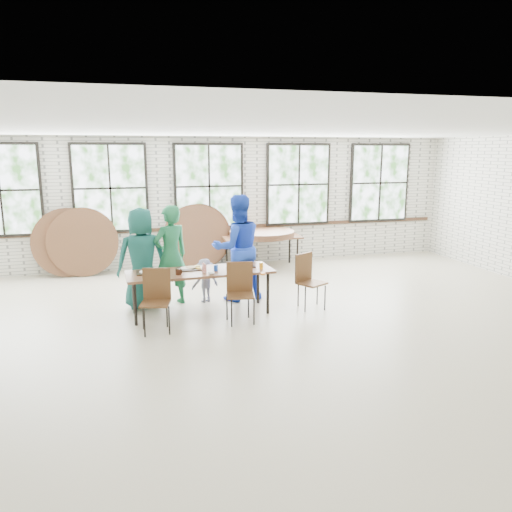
# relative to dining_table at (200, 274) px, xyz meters

# --- Properties ---
(room) EXTENTS (12.00, 12.00, 12.00)m
(room) POSITION_rel_dining_table_xyz_m (0.81, 3.52, 1.14)
(room) COLOR #BFB497
(room) RESTS_ON ground
(dining_table) EXTENTS (2.43, 0.88, 0.74)m
(dining_table) POSITION_rel_dining_table_xyz_m (0.00, 0.00, 0.00)
(dining_table) COLOR brown
(dining_table) RESTS_ON ground
(chair_near_left) EXTENTS (0.51, 0.50, 0.95)m
(chair_near_left) POSITION_rel_dining_table_xyz_m (-0.77, -0.59, -0.13)
(chair_near_left) COLOR #55351C
(chair_near_left) RESTS_ON ground
(chair_near_right) EXTENTS (0.49, 0.48, 0.95)m
(chair_near_right) POSITION_rel_dining_table_xyz_m (0.55, -0.51, -0.13)
(chair_near_right) COLOR #55351C
(chair_near_right) RESTS_ON ground
(chair_spare) EXTENTS (0.56, 0.56, 0.95)m
(chair_spare) POSITION_rel_dining_table_xyz_m (1.84, -0.15, -0.13)
(chair_spare) COLOR #55351C
(chair_spare) RESTS_ON ground
(adult_teal) EXTENTS (0.92, 0.66, 1.75)m
(adult_teal) POSITION_rel_dining_table_xyz_m (-0.90, 0.65, 0.19)
(adult_teal) COLOR #19614F
(adult_teal) RESTS_ON ground
(adult_green) EXTENTS (0.77, 0.65, 1.78)m
(adult_green) POSITION_rel_dining_table_xyz_m (-0.41, 0.65, 0.20)
(adult_green) COLOR #1B673E
(adult_green) RESTS_ON ground
(toddler) EXTENTS (0.57, 0.43, 0.79)m
(toddler) POSITION_rel_dining_table_xyz_m (0.19, 0.65, -0.29)
(toddler) COLOR #141740
(toddler) RESTS_ON ground
(adult_blue) EXTENTS (0.99, 0.81, 1.92)m
(adult_blue) POSITION_rel_dining_table_xyz_m (0.79, 0.65, 0.27)
(adult_blue) COLOR blue
(adult_blue) RESTS_ON ground
(storage_table) EXTENTS (1.83, 0.81, 0.74)m
(storage_table) POSITION_rel_dining_table_xyz_m (1.93, 2.97, -0.00)
(storage_table) COLOR brown
(storage_table) RESTS_ON ground
(tabletop_clutter) EXTENTS (2.07, 0.66, 0.11)m
(tabletop_clutter) POSITION_rel_dining_table_xyz_m (0.07, -0.02, 0.08)
(tabletop_clutter) COLOR black
(tabletop_clutter) RESTS_ON dining_table
(round_tops_stacked) EXTENTS (1.50, 1.50, 0.13)m
(round_tops_stacked) POSITION_rel_dining_table_xyz_m (1.93, 2.97, 0.12)
(round_tops_stacked) COLOR brown
(round_tops_stacked) RESTS_ON storage_table
(round_tops_leaning) EXTENTS (4.38, 0.45, 1.49)m
(round_tops_leaning) POSITION_rel_dining_table_xyz_m (-0.85, 3.31, 0.05)
(round_tops_leaning) COLOR brown
(round_tops_leaning) RESTS_ON ground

